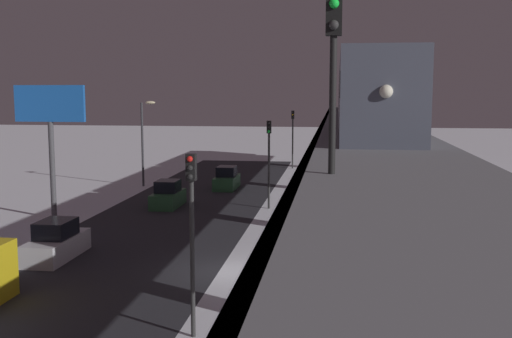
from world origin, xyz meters
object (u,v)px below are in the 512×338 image
object	(u,v)px
sedan_green	(168,196)
traffic_light_near	(192,218)
rail_signal	(333,53)
sedan_white	(56,243)
subway_train	(358,93)
sedan_green_2	(227,180)
traffic_light_mid	(269,151)
traffic_light_far	(293,131)
commercial_billboard	(50,117)

from	to	relation	value
sedan_green	traffic_light_near	world-z (taller)	traffic_light_near
rail_signal	sedan_white	distance (m)	22.28
subway_train	sedan_green_2	xyz separation A→B (m)	(11.08, -4.81, -7.60)
sedan_green	sedan_white	xyz separation A→B (m)	(1.80, 14.53, 0.00)
rail_signal	sedan_white	world-z (taller)	rail_signal
traffic_light_mid	subway_train	bearing A→B (deg)	-148.50
sedan_green	traffic_light_far	world-z (taller)	traffic_light_far
traffic_light_far	commercial_billboard	bearing A→B (deg)	64.39
rail_signal	sedan_green	bearing A→B (deg)	-67.51
traffic_light_near	commercial_billboard	xyz separation A→B (m)	(13.96, -18.46, 2.63)
traffic_light_near	traffic_light_mid	world-z (taller)	same
subway_train	traffic_light_near	world-z (taller)	subway_train
traffic_light_mid	traffic_light_far	xyz separation A→B (m)	(0.00, -23.79, 0.00)
subway_train	sedan_white	world-z (taller)	subway_train
subway_train	sedan_green_2	size ratio (longest dim) A/B	13.39
sedan_white	sedan_green_2	xyz separation A→B (m)	(-4.60, -23.48, 0.00)
rail_signal	traffic_light_mid	size ratio (longest dim) A/B	0.62
sedan_white	traffic_light_mid	world-z (taller)	traffic_light_mid
sedan_green	rail_signal	bearing A→B (deg)	112.49
rail_signal	commercial_billboard	world-z (taller)	rail_signal
sedan_green	commercial_billboard	size ratio (longest dim) A/B	0.45
rail_signal	sedan_green	distance (m)	33.13
traffic_light_near	commercial_billboard	world-z (taller)	commercial_billboard
traffic_light_near	commercial_billboard	size ratio (longest dim) A/B	0.72
sedan_green_2	sedan_green	bearing A→B (deg)	-107.37
rail_signal	sedan_green_2	size ratio (longest dim) A/B	0.97
rail_signal	traffic_light_near	size ratio (longest dim) A/B	0.62
rail_signal	sedan_green_2	world-z (taller)	rail_signal
subway_train	traffic_light_near	xyz separation A→B (m)	(6.38, 27.71, -4.20)
traffic_light_far	commercial_billboard	world-z (taller)	commercial_billboard
sedan_green_2	rail_signal	bearing A→B (deg)	-76.23
subway_train	traffic_light_far	bearing A→B (deg)	-72.20
sedan_white	traffic_light_far	distance (m)	39.80
rail_signal	traffic_light_mid	xyz separation A→B (m)	(4.74, -29.81, -5.14)
sedan_white	traffic_light_mid	bearing A→B (deg)	-122.21
subway_train	sedan_white	size ratio (longest dim) A/B	12.14
sedan_green	traffic_light_far	distance (m)	25.40
subway_train	commercial_billboard	bearing A→B (deg)	24.44
subway_train	sedan_white	bearing A→B (deg)	49.97
sedan_white	commercial_billboard	bearing A→B (deg)	-63.69
sedan_green	traffic_light_near	bearing A→B (deg)	107.66
rail_signal	subway_train	bearing A→B (deg)	-92.79
rail_signal	traffic_light_mid	distance (m)	30.62
subway_train	sedan_white	distance (m)	25.54
sedan_white	commercial_billboard	distance (m)	12.12
rail_signal	sedan_green_2	bearing A→B (deg)	-76.23
subway_train	commercial_billboard	size ratio (longest dim) A/B	6.23
subway_train	rail_signal	size ratio (longest dim) A/B	13.87
traffic_light_mid	traffic_light_far	size ratio (longest dim) A/B	1.00
subway_train	commercial_billboard	world-z (taller)	subway_train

